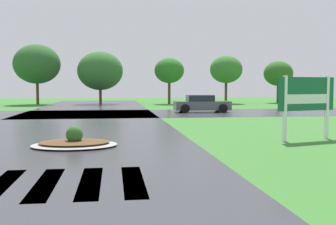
{
  "coord_description": "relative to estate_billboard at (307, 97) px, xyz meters",
  "views": [
    {
      "loc": [
        1.84,
        -3.26,
        2.05
      ],
      "look_at": [
        3.97,
        12.53,
        0.95
      ],
      "focal_mm": 43.58,
      "sensor_mm": 36.0,
      "label": 1
    }
  ],
  "objects": [
    {
      "name": "crosswalk_stripes",
      "position": [
        -8.9,
        -5.61,
        -1.58
      ],
      "size": [
        4.95,
        2.93,
        0.01
      ],
      "color": "white",
      "rests_on": "ground"
    },
    {
      "name": "background_treeline",
      "position": [
        -7.16,
        29.13,
        2.1
      ],
      "size": [
        37.24,
        5.4,
        6.16
      ],
      "color": "#4C3823",
      "rests_on": "ground"
    },
    {
      "name": "asphalt_roadway",
      "position": [
        -8.9,
        -0.92,
        -1.58
      ],
      "size": [
        9.34,
        80.0,
        0.01
      ],
      "primitive_type": "cube",
      "color": "#35353A",
      "rests_on": "ground"
    },
    {
      "name": "asphalt_cross_road",
      "position": [
        -8.9,
        14.67,
        -1.58
      ],
      "size": [
        90.0,
        8.41,
        0.01
      ],
      "primitive_type": "cube",
      "color": "#35353A",
      "rests_on": "ground"
    },
    {
      "name": "car_dark_suv",
      "position": [
        -0.55,
        15.49,
        -0.98
      ],
      "size": [
        4.14,
        2.19,
        1.27
      ],
      "rotation": [
        0.0,
        0.0,
        -0.03
      ],
      "color": "#4C545B",
      "rests_on": "ground"
    },
    {
      "name": "median_island",
      "position": [
        -8.35,
        -0.53,
        -1.45
      ],
      "size": [
        2.82,
        2.17,
        0.68
      ],
      "color": "#9E9B93",
      "rests_on": "ground"
    },
    {
      "name": "estate_billboard",
      "position": [
        0.0,
        0.0,
        0.0
      ],
      "size": [
        2.46,
        0.76,
        2.37
      ],
      "rotation": [
        0.0,
        0.0,
        3.41
      ],
      "color": "white",
      "rests_on": "ground"
    }
  ]
}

